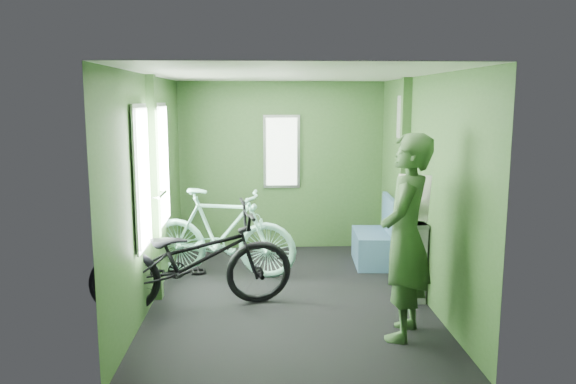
# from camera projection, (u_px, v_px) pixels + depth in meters

# --- Properties ---
(room) EXTENTS (4.00, 4.02, 2.31)m
(room) POSITION_uv_depth(u_px,v_px,m) (285.00, 161.00, 5.75)
(room) COLOR black
(room) RESTS_ON ground
(bicycle_black) EXTENTS (2.09, 1.20, 1.11)m
(bicycle_black) POSITION_uv_depth(u_px,v_px,m) (195.00, 310.00, 5.55)
(bicycle_black) COLOR black
(bicycle_black) RESTS_ON ground
(bicycle_mint) EXTENTS (1.85, 0.99, 1.10)m
(bicycle_mint) POSITION_uv_depth(u_px,v_px,m) (222.00, 277.00, 6.59)
(bicycle_mint) COLOR #91DEC8
(bicycle_mint) RESTS_ON ground
(passenger) EXTENTS (0.66, 0.81, 1.78)m
(passenger) POSITION_uv_depth(u_px,v_px,m) (406.00, 237.00, 4.80)
(passenger) COLOR #35532D
(passenger) RESTS_ON ground
(waste_box) EXTENTS (0.24, 0.34, 0.82)m
(waste_box) POSITION_uv_depth(u_px,v_px,m) (411.00, 261.00, 5.79)
(waste_box) COLOR slate
(waste_box) RESTS_ON ground
(bench_seat) EXTENTS (0.50, 0.84, 0.86)m
(bench_seat) POSITION_uv_depth(u_px,v_px,m) (375.00, 244.00, 7.07)
(bench_seat) COLOR #2E4862
(bench_seat) RESTS_ON ground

